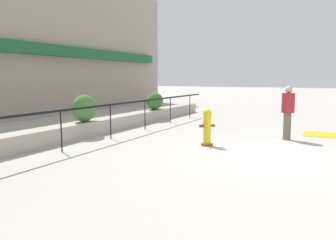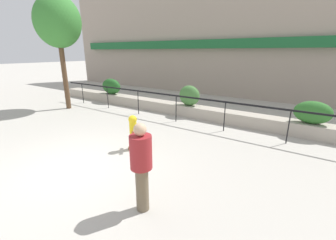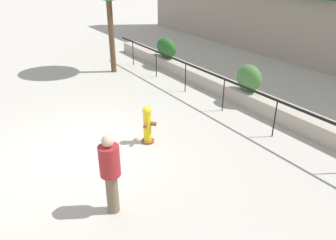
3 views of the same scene
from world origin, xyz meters
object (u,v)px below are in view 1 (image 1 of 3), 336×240
(hedge_bush_1, at_px, (84,108))
(pedestrian, at_px, (288,109))
(fire_hydrant, at_px, (207,127))
(hedge_bush_2, at_px, (155,101))

(hedge_bush_1, xyz_separation_m, pedestrian, (2.50, -6.21, 0.03))
(fire_hydrant, distance_m, pedestrian, 2.86)
(fire_hydrant, height_order, pedestrian, pedestrian)
(hedge_bush_1, distance_m, pedestrian, 6.69)
(hedge_bush_1, bearing_deg, pedestrian, -68.10)
(hedge_bush_1, distance_m, fire_hydrant, 4.29)
(hedge_bush_1, xyz_separation_m, fire_hydrant, (0.46, -4.25, -0.41))
(hedge_bush_2, bearing_deg, pedestrian, -110.60)
(fire_hydrant, bearing_deg, hedge_bush_1, 96.12)
(hedge_bush_1, relative_size, fire_hydrant, 0.93)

